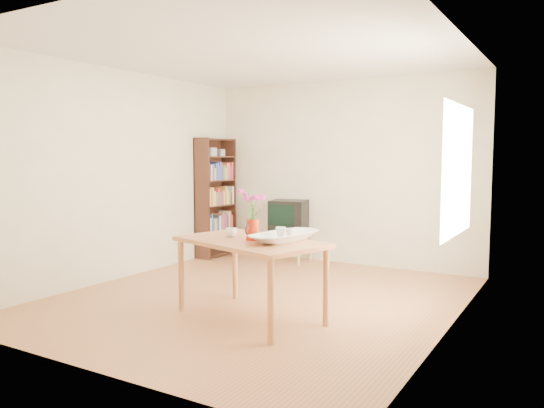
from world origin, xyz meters
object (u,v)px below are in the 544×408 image
Objects in this scene: mug at (231,233)px; television at (289,215)px; table at (250,248)px; bowl at (284,215)px; pitcher at (253,230)px.

television is (-0.77, 2.58, -0.12)m from mug.
bowl is (0.32, 0.09, 0.32)m from table.
bowl is (0.56, 0.05, 0.20)m from mug.
television is (-1.01, 2.61, 0.01)m from table.
mug is 0.23× the size of bowl.
bowl is 2.87m from television.
table is 2.72× the size of television.
pitcher is 2.81m from television.
mug reaches higher than table.
bowl reaches higher than television.
table is 0.17m from pitcher.
mug is at bearing -173.10° from table.
television is (-1.33, 2.53, -0.31)m from bowl.
television reaches higher than mug.
table is 0.46m from bowl.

